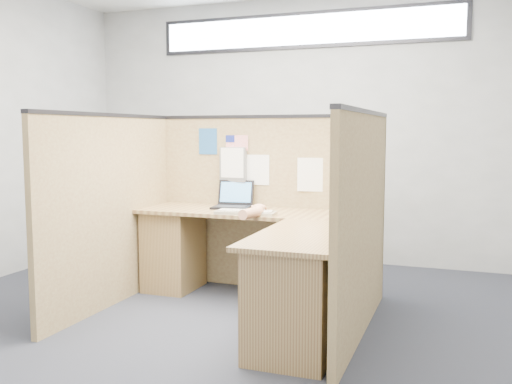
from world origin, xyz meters
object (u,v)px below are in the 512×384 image
at_px(l_desk, 258,263).
at_px(laptop, 234,201).
at_px(mouse, 259,211).
at_px(keyboard, 245,212).

height_order(l_desk, laptop, laptop).
height_order(laptop, mouse, laptop).
bearing_deg(l_desk, mouse, 108.31).
bearing_deg(mouse, laptop, 139.00).
relative_size(l_desk, keyboard, 3.96).
xyz_separation_m(l_desk, mouse, (-0.08, 0.25, 0.36)).
bearing_deg(laptop, mouse, -47.50).
bearing_deg(mouse, l_desk, -71.69).
relative_size(l_desk, laptop, 5.72).
xyz_separation_m(l_desk, keyboard, (-0.18, 0.19, 0.35)).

